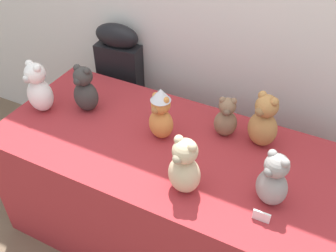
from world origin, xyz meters
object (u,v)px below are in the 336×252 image
object	(u,v)px
instrument_case	(122,94)
teddy_bear_snow	(39,88)
teddy_bear_ginger	(161,114)
teddy_bear_mocha	(226,118)
teddy_bear_ash	(273,181)
teddy_bear_charcoal	(85,90)
teddy_bear_caramel	(264,122)
teddy_bear_sand	(184,167)
display_table	(168,194)

from	to	relation	value
instrument_case	teddy_bear_snow	bearing A→B (deg)	-107.85
teddy_bear_ginger	teddy_bear_mocha	world-z (taller)	teddy_bear_ginger
instrument_case	teddy_bear_ginger	world-z (taller)	instrument_case
instrument_case	teddy_bear_mocha	xyz separation A→B (m)	(0.82, -0.32, 0.31)
teddy_bear_ash	teddy_bear_mocha	xyz separation A→B (m)	(-0.31, 0.32, -0.02)
teddy_bear_charcoal	teddy_bear_mocha	bearing A→B (deg)	13.90
teddy_bear_ginger	teddy_bear_caramel	distance (m)	0.48
teddy_bear_ash	teddy_bear_sand	bearing A→B (deg)	-136.86
instrument_case	teddy_bear_sand	world-z (taller)	instrument_case
teddy_bear_ginger	teddy_bear_caramel	size ratio (longest dim) A/B	0.98
teddy_bear_ginger	teddy_bear_snow	bearing A→B (deg)	-160.04
instrument_case	teddy_bear_sand	size ratio (longest dim) A/B	3.60
teddy_bear_snow	teddy_bear_mocha	bearing A→B (deg)	28.90
teddy_bear_ash	teddy_bear_charcoal	distance (m)	1.06
teddy_bear_ginger	teddy_bear_ash	world-z (taller)	teddy_bear_ginger
teddy_bear_snow	teddy_bear_charcoal	size ratio (longest dim) A/B	1.08
display_table	teddy_bear_charcoal	world-z (taller)	teddy_bear_charcoal
instrument_case	teddy_bear_charcoal	world-z (taller)	instrument_case
teddy_bear_ginger	teddy_bear_charcoal	size ratio (longest dim) A/B	1.05
teddy_bear_ginger	teddy_bear_caramel	world-z (taller)	teddy_bear_caramel
teddy_bear_charcoal	teddy_bear_caramel	bearing A→B (deg)	12.84
display_table	teddy_bear_snow	bearing A→B (deg)	-176.47
teddy_bear_mocha	teddy_bear_caramel	bearing A→B (deg)	-11.88
teddy_bear_snow	teddy_bear_ash	distance (m)	1.26
teddy_bear_mocha	teddy_bear_sand	size ratio (longest dim) A/B	0.79
display_table	teddy_bear_sand	world-z (taller)	teddy_bear_sand
teddy_bear_ginger	teddy_bear_snow	world-z (taller)	teddy_bear_snow
teddy_bear_caramel	teddy_bear_ash	bearing A→B (deg)	-43.87
teddy_bear_ginger	teddy_bear_charcoal	world-z (taller)	teddy_bear_ginger
teddy_bear_snow	teddy_bear_caramel	distance (m)	1.15
instrument_case	display_table	bearing A→B (deg)	-45.85
teddy_bear_sand	teddy_bear_mocha	bearing A→B (deg)	99.62
instrument_case	teddy_bear_caramel	world-z (taller)	instrument_case
teddy_bear_ash	teddy_bear_charcoal	world-z (taller)	teddy_bear_charcoal
display_table	teddy_bear_ginger	size ratio (longest dim) A/B	6.18
instrument_case	teddy_bear_ash	distance (m)	1.34
teddy_bear_ginger	teddy_bear_mocha	size ratio (longest dim) A/B	1.26
teddy_bear_caramel	teddy_bear_charcoal	bearing A→B (deg)	-146.52
teddy_bear_ginger	teddy_bear_sand	world-z (taller)	same
teddy_bear_snow	teddy_bear_ash	size ratio (longest dim) A/B	1.10
teddy_bear_ginger	teddy_bear_ash	xyz separation A→B (m)	(0.59, -0.16, -0.01)
teddy_bear_ash	teddy_bear_snow	bearing A→B (deg)	-156.32
display_table	teddy_bear_ash	xyz separation A→B (m)	(0.53, -0.12, 0.48)
teddy_bear_sand	teddy_bear_snow	bearing A→B (deg)	-176.98
instrument_case	teddy_bear_ginger	xyz separation A→B (m)	(0.55, -0.47, 0.35)
instrument_case	teddy_bear_mocha	size ratio (longest dim) A/B	4.55
instrument_case	teddy_bear_ash	size ratio (longest dim) A/B	3.85
teddy_bear_snow	instrument_case	bearing A→B (deg)	91.75
display_table	teddy_bear_sand	size ratio (longest dim) A/B	6.19
teddy_bear_ginger	teddy_bear_sand	xyz separation A→B (m)	(0.25, -0.26, -0.01)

